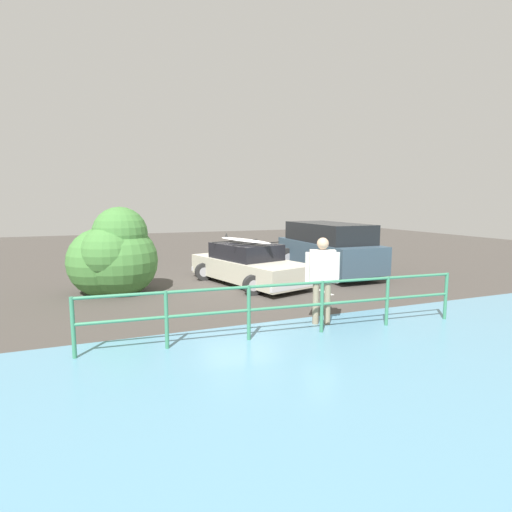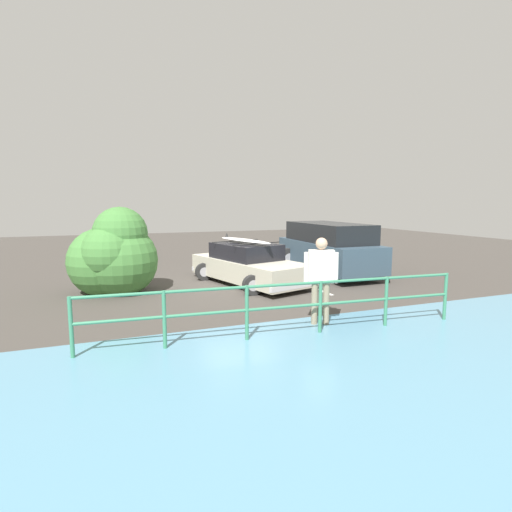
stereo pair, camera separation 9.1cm
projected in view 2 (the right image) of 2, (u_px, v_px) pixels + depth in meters
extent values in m
cube|color=#423D38|center=(240.00, 283.00, 12.70)|extent=(44.00, 44.00, 0.02)
cube|color=silver|center=(295.00, 280.00, 13.15)|extent=(0.12, 4.68, 0.00)
cube|color=#B7B29E|center=(249.00, 269.00, 12.52)|extent=(2.83, 4.63, 0.62)
cube|color=black|center=(246.00, 251.00, 12.59)|extent=(2.01, 2.41, 0.49)
cube|color=silver|center=(295.00, 286.00, 10.87)|extent=(1.69, 0.57, 0.14)
cube|color=silver|center=(214.00, 266.00, 14.23)|extent=(1.69, 0.57, 0.14)
cylinder|color=black|center=(299.00, 278.00, 12.00)|extent=(0.56, 0.18, 0.56)
cylinder|color=#99999E|center=(299.00, 278.00, 12.00)|extent=(0.31, 0.19, 0.31)
cylinder|color=black|center=(253.00, 285.00, 10.97)|extent=(0.56, 0.18, 0.56)
cylinder|color=#99999E|center=(253.00, 285.00, 10.97)|extent=(0.31, 0.19, 0.31)
cylinder|color=black|center=(247.00, 267.00, 14.13)|extent=(0.56, 0.18, 0.56)
cylinder|color=#99999E|center=(247.00, 267.00, 14.13)|extent=(0.31, 0.19, 0.31)
cylinder|color=black|center=(204.00, 272.00, 13.10)|extent=(0.56, 0.18, 0.56)
cylinder|color=#99999E|center=(204.00, 272.00, 13.10)|extent=(0.31, 0.19, 0.31)
cylinder|color=black|center=(257.00, 244.00, 12.10)|extent=(1.72, 0.52, 0.03)
cylinder|color=black|center=(236.00, 241.00, 13.00)|extent=(1.72, 0.52, 0.03)
ellipsoid|color=white|center=(245.00, 240.00, 12.52)|extent=(1.15, 2.59, 0.09)
cone|color=black|center=(227.00, 235.00, 13.31)|extent=(0.10, 0.10, 0.14)
cube|color=#334756|center=(328.00, 254.00, 14.12)|extent=(1.79, 4.54, 0.90)
cube|color=black|center=(329.00, 232.00, 14.02)|extent=(1.65, 3.54, 0.65)
cylinder|color=black|center=(298.00, 245.00, 16.31)|extent=(0.74, 0.18, 0.74)
cylinder|color=black|center=(374.00, 267.00, 13.23)|extent=(0.82, 0.22, 0.82)
cylinder|color=#99999E|center=(374.00, 267.00, 13.23)|extent=(0.45, 0.23, 0.45)
cylinder|color=black|center=(326.00, 270.00, 12.58)|extent=(0.82, 0.22, 0.82)
cylinder|color=#99999E|center=(326.00, 270.00, 12.58)|extent=(0.45, 0.23, 0.45)
cylinder|color=black|center=(330.00, 257.00, 15.75)|extent=(0.82, 0.22, 0.82)
cylinder|color=#99999E|center=(330.00, 257.00, 15.75)|extent=(0.45, 0.23, 0.45)
cylinder|color=black|center=(288.00, 259.00, 15.10)|extent=(0.82, 0.22, 0.82)
cylinder|color=#99999E|center=(288.00, 259.00, 15.10)|extent=(0.45, 0.23, 0.45)
cylinder|color=gray|center=(326.00, 303.00, 8.32)|extent=(0.13, 0.13, 0.90)
cylinder|color=gray|center=(314.00, 303.00, 8.34)|extent=(0.13, 0.13, 0.90)
cube|color=silver|center=(321.00, 266.00, 8.23)|extent=(0.56, 0.40, 0.67)
sphere|color=#D6A884|center=(322.00, 244.00, 8.16)|extent=(0.24, 0.24, 0.24)
cylinder|color=silver|center=(336.00, 268.00, 8.21)|extent=(0.09, 0.09, 0.64)
cylinder|color=silver|center=(306.00, 267.00, 8.25)|extent=(0.09, 0.09, 0.64)
cylinder|color=#387F5B|center=(445.00, 296.00, 8.65)|extent=(0.07, 0.07, 1.03)
cylinder|color=#387F5B|center=(386.00, 301.00, 8.22)|extent=(0.07, 0.07, 1.03)
cylinder|color=#387F5B|center=(320.00, 307.00, 7.79)|extent=(0.07, 0.07, 1.03)
cylinder|color=#387F5B|center=(247.00, 313.00, 7.36)|extent=(0.07, 0.07, 1.03)
cylinder|color=#387F5B|center=(164.00, 320.00, 6.94)|extent=(0.07, 0.07, 1.03)
cylinder|color=#387F5B|center=(71.00, 327.00, 6.51)|extent=(0.07, 0.07, 1.03)
cylinder|color=#387F5B|center=(285.00, 285.00, 7.51)|extent=(7.44, 0.59, 0.06)
cylinder|color=#387F5B|center=(285.00, 307.00, 7.57)|extent=(7.44, 0.59, 0.06)
cylinder|color=brown|center=(121.00, 285.00, 11.24)|extent=(0.38, 0.38, 0.47)
sphere|color=#427A38|center=(121.00, 260.00, 11.19)|extent=(2.05, 2.05, 2.05)
sphere|color=#427A38|center=(103.00, 262.00, 11.21)|extent=(1.94, 1.94, 1.94)
sphere|color=#427A38|center=(101.00, 267.00, 11.40)|extent=(1.56, 1.56, 1.56)
sphere|color=#427A38|center=(120.00, 234.00, 11.06)|extent=(1.49, 1.49, 1.49)
sphere|color=#427A38|center=(109.00, 253.00, 10.82)|extent=(1.51, 1.51, 1.51)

